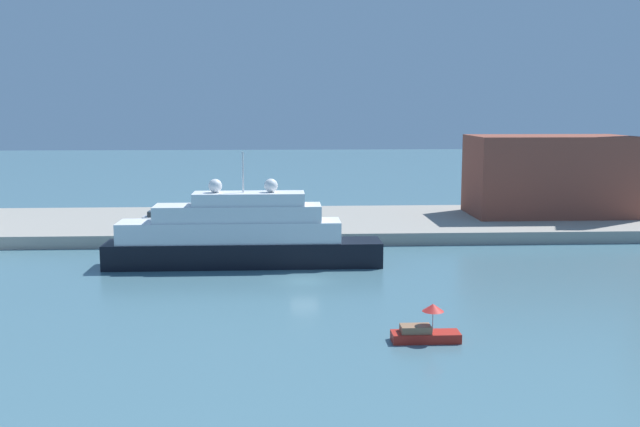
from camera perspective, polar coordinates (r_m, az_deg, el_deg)
ground at (r=65.37m, az=-1.23°, el=-5.33°), size 400.00×400.00×0.00m
quay_dock at (r=92.23m, az=-1.75°, el=-0.83°), size 110.00×23.09×1.43m
large_yacht at (r=71.40m, az=-6.36°, el=-1.79°), size 26.96×4.40×11.23m
small_motorboat at (r=49.38m, az=8.27°, el=-9.11°), size 4.56×1.53×2.58m
harbor_building at (r=99.31m, az=17.55°, el=2.87°), size 20.39×10.53×10.37m
parked_car at (r=91.14m, az=-12.44°, el=-0.31°), size 4.44×1.63×1.38m
person_figure at (r=87.92m, az=-9.77°, el=-0.46°), size 0.36×0.36×1.58m
mooring_bollard at (r=81.53m, az=-1.15°, el=-1.31°), size 0.45×0.45×0.65m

